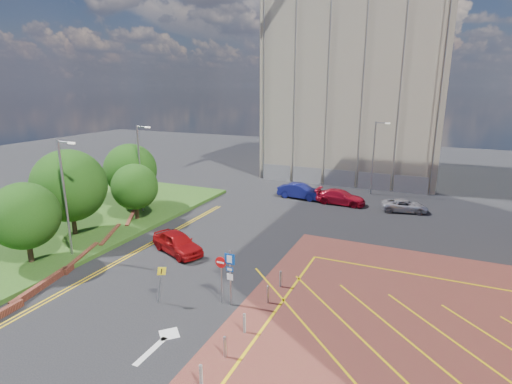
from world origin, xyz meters
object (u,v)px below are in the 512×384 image
Objects in this scene: lamp_back at (374,155)px; sign_cluster at (227,272)px; lamp_left_far at (140,165)px; lamp_left_near at (65,194)px; tree_c at (135,187)px; car_blue_back at (300,191)px; car_silver_back at (404,206)px; car_red_left at (177,243)px; tree_a at (24,216)px; tree_d at (130,170)px; car_red_back at (340,197)px; warning_sign at (160,280)px; tree_b at (69,186)px.

lamp_back reaches higher than sign_cluster.
lamp_left_far is at bearing 143.18° from sign_cluster.
lamp_left_far reaches higher than sign_cluster.
lamp_left_near is at bearing 175.44° from sign_cluster.
lamp_left_near reaches higher than tree_c.
lamp_left_near is 10.20m from lamp_left_far.
car_blue_back reaches higher than car_silver_back.
lamp_left_far reaches higher than lamp_back.
lamp_back is 2.50× the size of sign_cluster.
sign_cluster is 8.19m from car_red_left.
lamp_left_far reaches higher than car_red_left.
tree_c is (0.50, 10.00, -0.31)m from tree_a.
lamp_back reaches higher than tree_d.
car_red_back is (14.18, 20.77, -3.94)m from lamp_left_near.
lamp_left_far is 17.15m from warning_sign.
lamp_back reaches higher than tree_c.
tree_c is 20.05m from car_red_back.
lamp_left_near is at bearing -69.65° from tree_d.
tree_d reaches higher than tree_c.
tree_b is at bearing 118.19° from car_red_left.
car_silver_back is (7.62, 21.73, -1.37)m from sign_cluster.
tree_c is 1.53× the size of sign_cluster.
sign_cluster is 0.67× the size of car_blue_back.
lamp_left_near is 1.74× the size of car_red_left.
car_red_back is (4.40, -0.37, -0.06)m from car_blue_back.
tree_d is 1.22× the size of car_red_back.
car_blue_back is at bearing 87.98° from car_red_back.
car_red_back is at bearing 45.84° from tree_b.
sign_cluster is at bearing 22.87° from warning_sign.
tree_c is 1.07× the size of car_red_left.
car_red_back is at bearing 77.89° from car_silver_back.
tree_d is 1.44× the size of car_silver_back.
tree_c is at bearing -134.32° from lamp_back.
tree_d is 17.45m from car_blue_back.
car_blue_back is at bearing 88.99° from warning_sign.
tree_a is 11.15m from warning_sign.
tree_a is 2.40× the size of warning_sign.
car_red_back is (18.26, 9.77, -3.15)m from tree_d.
tree_c is 2.18× the size of warning_sign.
car_red_back is (1.46, 21.79, -1.23)m from sign_cluster.
tree_b is 13.87m from warning_sign.
lamp_left_far reaches higher than tree_d.
tree_a reaches higher than sign_cluster.
tree_d is at bearing 78.23° from car_red_left.
sign_cluster is at bearing -36.82° from lamp_left_far.
car_red_back is at bearing 33.66° from lamp_left_far.
tree_c is at bearing 135.06° from warning_sign.
lamp_left_far is at bearing 92.01° from tree_a.
car_red_left is at bearing 144.04° from sign_cluster.
tree_b is at bearing -111.80° from tree_c.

